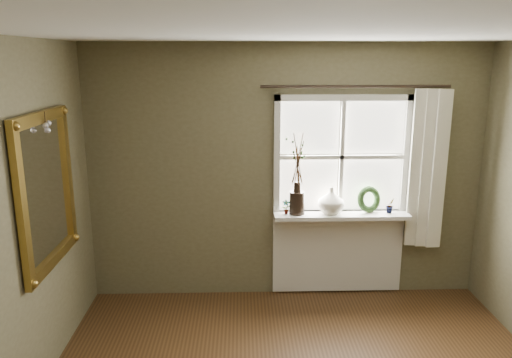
{
  "coord_description": "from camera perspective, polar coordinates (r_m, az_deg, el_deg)",
  "views": [
    {
      "loc": [
        -0.46,
        -2.65,
        2.47
      ],
      "look_at": [
        -0.33,
        1.55,
        1.42
      ],
      "focal_mm": 35.0,
      "sensor_mm": 36.0,
      "label": 1
    }
  ],
  "objects": [
    {
      "name": "window_sill",
      "position": [
        5.13,
        9.7,
        -4.1
      ],
      "size": [
        1.36,
        0.26,
        0.04
      ],
      "primitive_type": "cube",
      "color": "silver",
      "rests_on": "wall_back"
    },
    {
      "name": "ceiling",
      "position": [
        2.7,
        8.37,
        16.59
      ],
      "size": [
        4.5,
        4.5,
        0.0
      ],
      "primitive_type": "plane",
      "color": "silver",
      "rests_on": "ground"
    },
    {
      "name": "dark_jug",
      "position": [
        5.02,
        4.71,
        -2.72
      ],
      "size": [
        0.2,
        0.2,
        0.23
      ],
      "primitive_type": "cylinder",
      "rotation": [
        0.0,
        0.0,
        -0.31
      ],
      "color": "black",
      "rests_on": "window_sill"
    },
    {
      "name": "window_frame",
      "position": [
        5.08,
        9.73,
        2.51
      ],
      "size": [
        1.36,
        0.06,
        1.24
      ],
      "color": "silver",
      "rests_on": "wall_back"
    },
    {
      "name": "window_apron",
      "position": [
        5.38,
        9.28,
        -8.2
      ],
      "size": [
        1.36,
        0.04,
        0.88
      ],
      "primitive_type": "cube",
      "color": "silver",
      "rests_on": "ground"
    },
    {
      "name": "curtain",
      "position": [
        5.25,
        18.92,
        1.02
      ],
      "size": [
        0.36,
        0.12,
        1.59
      ],
      "primitive_type": "cube",
      "color": "beige",
      "rests_on": "wall_back"
    },
    {
      "name": "potted_plant_left",
      "position": [
        5.02,
        3.46,
        -3.2
      ],
      "size": [
        0.08,
        0.06,
        0.15
      ],
      "primitive_type": "imported",
      "rotation": [
        0.0,
        0.0,
        0.05
      ],
      "color": "#233E1B",
      "rests_on": "window_sill"
    },
    {
      "name": "curtain_rod",
      "position": [
        4.96,
        11.35,
        10.33
      ],
      "size": [
        1.84,
        0.03,
        0.03
      ],
      "primitive_type": "cylinder",
      "rotation": [
        0.0,
        1.57,
        0.0
      ],
      "color": "black",
      "rests_on": "wall_back"
    },
    {
      "name": "gilt_mirror",
      "position": [
        4.18,
        -22.81,
        -1.15
      ],
      "size": [
        0.1,
        1.02,
        1.22
      ],
      "color": "white",
      "rests_on": "wall_left"
    },
    {
      "name": "potted_plant_right",
      "position": [
        5.22,
        15.1,
        -2.92
      ],
      "size": [
        0.11,
        0.1,
        0.16
      ],
      "primitive_type": "imported",
      "rotation": [
        0.0,
        0.0,
        0.38
      ],
      "color": "#233E1B",
      "rests_on": "window_sill"
    },
    {
      "name": "wreath",
      "position": [
        5.19,
        12.76,
        -2.59
      ],
      "size": [
        0.3,
        0.22,
        0.28
      ],
      "primitive_type": "torus",
      "rotation": [
        1.36,
        0.0,
        0.4
      ],
      "color": "#233E1B",
      "rests_on": "window_sill"
    },
    {
      "name": "wall_back",
      "position": [
        5.11,
        3.44,
        0.69
      ],
      "size": [
        4.0,
        0.1,
        2.6
      ],
      "primitive_type": "cube",
      "color": "brown",
      "rests_on": "ground"
    },
    {
      "name": "cream_vase",
      "position": [
        5.06,
        8.58,
        -2.45
      ],
      "size": [
        0.31,
        0.31,
        0.27
      ],
      "primitive_type": "imported",
      "rotation": [
        0.0,
        0.0,
        0.21
      ],
      "color": "silver",
      "rests_on": "window_sill"
    }
  ]
}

